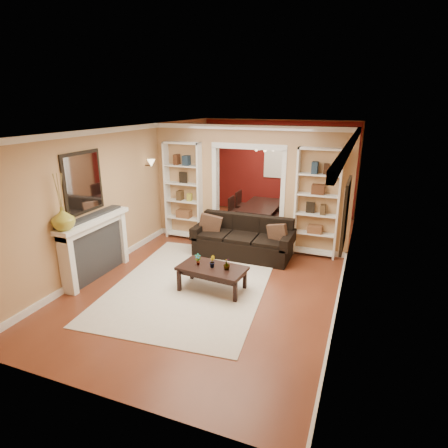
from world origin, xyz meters
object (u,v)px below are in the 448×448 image
at_px(coffee_table, 212,279).
at_px(fireplace, 97,248).
at_px(bookshelf_left, 184,191).
at_px(dining_table, 262,215).
at_px(bookshelf_right, 317,204).
at_px(sofa, 243,237).

xyz_separation_m(coffee_table, fireplace, (-2.22, -0.27, 0.36)).
xyz_separation_m(coffee_table, bookshelf_left, (-1.68, 2.26, 0.93)).
bearing_deg(fireplace, dining_table, 63.12).
bearing_deg(bookshelf_left, bookshelf_right, 0.00).
bearing_deg(bookshelf_left, dining_table, 45.31).
relative_size(fireplace, dining_table, 1.03).
relative_size(bookshelf_left, fireplace, 1.35).
distance_m(fireplace, dining_table, 4.57).
bearing_deg(sofa, fireplace, -138.70).
relative_size(sofa, bookshelf_right, 0.92).
xyz_separation_m(sofa, bookshelf_left, (-1.68, 0.58, 0.74)).
bearing_deg(sofa, dining_table, 94.25).
distance_m(sofa, fireplace, 2.96).
height_order(coffee_table, dining_table, dining_table).
xyz_separation_m(coffee_table, bookshelf_right, (1.42, 2.26, 0.93)).
distance_m(bookshelf_left, bookshelf_right, 3.10).
bearing_deg(dining_table, bookshelf_right, -134.29).
relative_size(bookshelf_left, bookshelf_right, 1.00).
bearing_deg(coffee_table, bookshelf_right, 63.22).
bearing_deg(fireplace, coffee_table, 7.00).
distance_m(bookshelf_right, fireplace, 4.47).
distance_m(coffee_table, bookshelf_right, 2.83).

